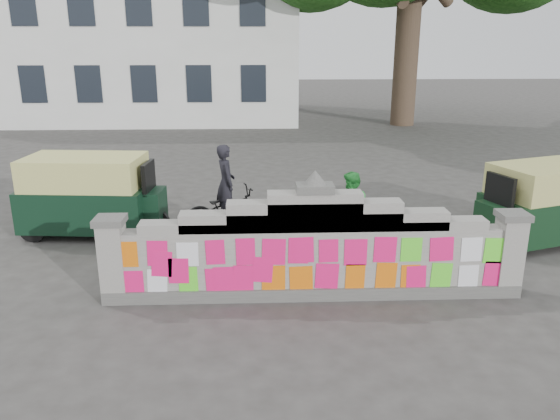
{
  "coord_description": "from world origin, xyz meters",
  "views": [
    {
      "loc": [
        -0.82,
        -7.69,
        3.8
      ],
      "look_at": [
        -0.47,
        1.0,
        1.1
      ],
      "focal_mm": 35.0,
      "sensor_mm": 36.0,
      "label": 1
    }
  ],
  "objects_px": {
    "cyclist_bike": "(227,209)",
    "rickshaw_right": "(546,202)",
    "cyclist_rider": "(226,194)",
    "pedestrian": "(352,210)",
    "rickshaw_left": "(91,194)"
  },
  "relations": [
    {
      "from": "cyclist_bike",
      "to": "rickshaw_right",
      "type": "xyz_separation_m",
      "value": [
        6.25,
        -0.87,
        0.34
      ]
    },
    {
      "from": "cyclist_bike",
      "to": "cyclist_rider",
      "type": "distance_m",
      "value": 0.32
    },
    {
      "from": "cyclist_rider",
      "to": "pedestrian",
      "type": "distance_m",
      "value": 2.63
    },
    {
      "from": "cyclist_bike",
      "to": "rickshaw_left",
      "type": "xyz_separation_m",
      "value": [
        -2.74,
        -0.01,
        0.37
      ]
    },
    {
      "from": "cyclist_bike",
      "to": "pedestrian",
      "type": "relative_size",
      "value": 1.21
    },
    {
      "from": "cyclist_bike",
      "to": "cyclist_rider",
      "type": "xyz_separation_m",
      "value": [
        0.0,
        0.0,
        0.32
      ]
    },
    {
      "from": "rickshaw_left",
      "to": "cyclist_bike",
      "type": "bearing_deg",
      "value": 5.14
    },
    {
      "from": "cyclist_rider",
      "to": "rickshaw_left",
      "type": "height_order",
      "value": "rickshaw_left"
    },
    {
      "from": "cyclist_bike",
      "to": "rickshaw_left",
      "type": "height_order",
      "value": "rickshaw_left"
    },
    {
      "from": "rickshaw_right",
      "to": "pedestrian",
      "type": "bearing_deg",
      "value": -17.25
    },
    {
      "from": "rickshaw_left",
      "to": "rickshaw_right",
      "type": "distance_m",
      "value": 9.03
    },
    {
      "from": "cyclist_bike",
      "to": "rickshaw_right",
      "type": "bearing_deg",
      "value": -114.93
    },
    {
      "from": "rickshaw_left",
      "to": "pedestrian",
      "type": "bearing_deg",
      "value": -5.76
    },
    {
      "from": "pedestrian",
      "to": "rickshaw_left",
      "type": "relative_size",
      "value": 0.49
    },
    {
      "from": "pedestrian",
      "to": "rickshaw_right",
      "type": "height_order",
      "value": "rickshaw_right"
    }
  ]
}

